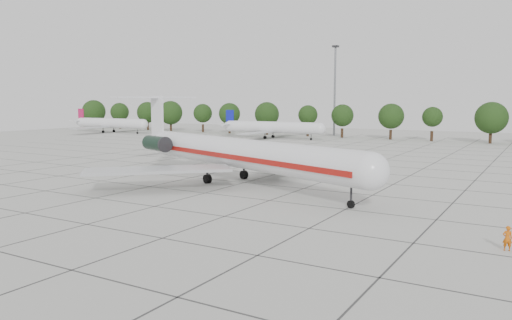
% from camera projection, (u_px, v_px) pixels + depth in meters
% --- Properties ---
extents(ground, '(260.00, 260.00, 0.00)m').
position_uv_depth(ground, '(270.00, 201.00, 49.86)').
color(ground, beige).
rests_on(ground, ground).
extents(apron_joints, '(170.00, 170.00, 0.02)m').
position_uv_depth(apron_joints, '(328.00, 180.00, 62.67)').
color(apron_joints, '#383838').
rests_on(apron_joints, ground).
extents(main_airliner, '(43.99, 33.33, 10.65)m').
position_uv_depth(main_airliner, '(229.00, 151.00, 61.10)').
color(main_airliner, silver).
rests_on(main_airliner, ground).
extents(ground_crew, '(0.71, 0.58, 1.69)m').
position_uv_depth(ground_crew, '(507.00, 238.00, 33.10)').
color(ground_crew, '#C6560B').
rests_on(ground_crew, ground).
extents(bg_airliner_a, '(28.24, 27.20, 7.40)m').
position_uv_depth(bg_airliner_a, '(110.00, 123.00, 155.71)').
color(bg_airliner_a, silver).
rests_on(bg_airliner_a, ground).
extents(bg_airliner_b, '(28.24, 27.20, 7.40)m').
position_uv_depth(bg_airliner_b, '(272.00, 128.00, 131.59)').
color(bg_airliner_b, silver).
rests_on(bg_airliner_b, ground).
extents(tree_line, '(249.86, 8.44, 10.22)m').
position_uv_depth(tree_line, '(391.00, 116.00, 127.67)').
color(tree_line, '#332114').
rests_on(tree_line, ground).
extents(floodlight_mast, '(1.60, 1.60, 25.45)m').
position_uv_depth(floodlight_mast, '(335.00, 85.00, 141.94)').
color(floodlight_mast, slate).
rests_on(floodlight_mast, ground).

